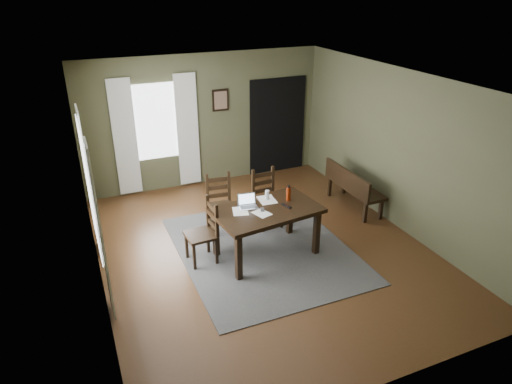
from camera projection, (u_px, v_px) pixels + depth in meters
name	position (u px, v px, depth m)	size (l,w,h in m)	color
ground	(263.00, 250.00, 7.41)	(5.00, 6.00, 0.01)	#492C16
room_shell	(264.00, 144.00, 6.64)	(5.02, 6.02, 2.71)	#4A4B31
rug	(263.00, 249.00, 7.40)	(2.60, 3.20, 0.01)	#414141
dining_table	(267.00, 214.00, 6.98)	(1.71, 1.16, 0.80)	black
chair_end	(204.00, 232.00, 6.92)	(0.47, 0.46, 1.00)	black
chair_back_left	(221.00, 204.00, 7.77)	(0.49, 0.49, 1.01)	black
chair_back_right	(267.00, 199.00, 7.96)	(0.47, 0.47, 1.02)	black
bench	(352.00, 185.00, 8.57)	(0.45, 1.41, 0.80)	black
laptop	(247.00, 203.00, 6.99)	(0.31, 0.26, 0.19)	#B7B7BC
computer_mouse	(262.00, 210.00, 6.87)	(0.05, 0.09, 0.03)	#3F3F42
tv_remote	(286.00, 206.00, 7.00)	(0.05, 0.19, 0.02)	black
drinking_glass	(267.00, 195.00, 7.21)	(0.07, 0.07, 0.15)	silver
water_bottle	(288.00, 193.00, 7.16)	(0.09, 0.09, 0.25)	#A9300D
paper_a	(240.00, 211.00, 6.86)	(0.22, 0.29, 0.00)	white
paper_c	(267.00, 200.00, 7.21)	(0.26, 0.34, 0.00)	white
paper_e	(262.00, 213.00, 6.79)	(0.20, 0.26, 0.00)	white
window_left	(89.00, 188.00, 6.08)	(0.01, 1.30, 1.70)	white
window_back	(156.00, 122.00, 8.91)	(1.00, 0.01, 1.50)	white
curtain_left_near	(100.00, 233.00, 5.51)	(0.03, 0.48, 2.30)	silver
curtain_left_far	(89.00, 182.00, 6.88)	(0.03, 0.48, 2.30)	silver
curtain_back_left	(125.00, 138.00, 8.77)	(0.44, 0.03, 2.30)	silver
curtain_back_right	(188.00, 131.00, 9.21)	(0.44, 0.03, 2.30)	silver
framed_picture	(220.00, 100.00, 9.26)	(0.34, 0.03, 0.44)	black
doorway_back	(277.00, 126.00, 10.02)	(1.30, 0.03, 2.10)	black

